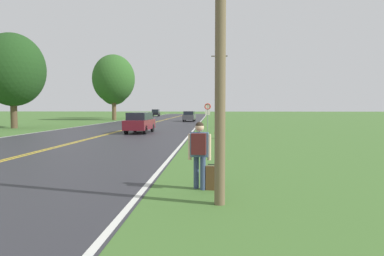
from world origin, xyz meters
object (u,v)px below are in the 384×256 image
hitchhiker_person (199,148)px  car_dark_grey_suv_mid_near (189,116)px  suitcase (213,178)px  car_maroon_suv_approaching (140,122)px  tree_left_verge (114,87)px  traffic_sign (208,110)px  fire_hydrant (218,133)px  tree_behind_sign (13,70)px  car_black_suv_mid_far (156,113)px  tree_mid_treeline (114,79)px

hitchhiker_person → car_dark_grey_suv_mid_near: bearing=9.0°
suitcase → car_maroon_suv_approaching: car_maroon_suv_approaching is taller
car_maroon_suv_approaching → tree_left_verge: bearing=-159.0°
traffic_sign → tree_left_verge: 44.89m
fire_hydrant → car_maroon_suv_approaching: car_maroon_suv_approaching is taller
hitchhiker_person → traffic_sign: bearing=5.0°
fire_hydrant → car_dark_grey_suv_mid_near: car_dark_grey_suv_mid_near is taller
suitcase → tree_left_verge: size_ratio=0.07×
tree_behind_sign → car_maroon_suv_approaching: size_ratio=2.18×
tree_behind_sign → car_black_suv_mid_far: 52.90m
suitcase → car_dark_grey_suv_mid_near: (-3.73, 46.26, 0.55)m
tree_left_verge → car_dark_grey_suv_mid_near: (16.79, -15.37, -5.66)m
suitcase → car_maroon_suv_approaching: 21.28m
suitcase → tree_mid_treeline: tree_mid_treeline is taller
fire_hydrant → tree_mid_treeline: bearing=116.4°
car_maroon_suv_approaching → tree_mid_treeline: bearing=-158.1°
fire_hydrant → car_dark_grey_suv_mid_near: (-4.11, 31.03, 0.45)m
tree_behind_sign → tree_mid_treeline: tree_mid_treeline is taller
hitchhiker_person → traffic_sign: (-0.07, 21.71, 0.86)m
hitchhiker_person → tree_left_verge: tree_left_verge is taller
traffic_sign → fire_hydrant: bearing=-82.9°
hitchhiker_person → car_maroon_suv_approaching: bearing=21.1°
traffic_sign → car_black_suv_mid_far: bearing=104.0°
hitchhiker_person → car_maroon_suv_approaching: size_ratio=0.39×
fire_hydrant → suitcase: bearing=-91.4°
car_black_suv_mid_far → fire_hydrant: bearing=-168.5°
traffic_sign → car_maroon_suv_approaching: bearing=-166.3°
suitcase → fire_hydrant: 15.23m
hitchhiker_person → tree_behind_sign: tree_behind_sign is taller
suitcase → tree_left_verge: tree_left_verge is taller
tree_mid_treeline → car_black_suv_mid_far: tree_mid_treeline is taller
hitchhiker_person → car_black_suv_mid_far: bearing=15.1°
fire_hydrant → traffic_sign: bearing=97.1°
tree_left_verge → suitcase: bearing=-71.6°
suitcase → tree_behind_sign: size_ratio=0.07×
car_maroon_suv_approaching → car_black_suv_mid_far: bearing=-169.9°
tree_behind_sign → tree_left_verge: bearing=88.8°
fire_hydrant → tree_left_verge: size_ratio=0.08×
traffic_sign → car_dark_grey_suv_mid_near: size_ratio=0.56×
suitcase → tree_left_verge: (-20.53, 61.63, 6.21)m
tree_behind_sign → tree_mid_treeline: (3.57, 25.27, 1.13)m
tree_mid_treeline → car_maroon_suv_approaching: 33.97m
tree_left_verge → car_maroon_suv_approaching: tree_left_verge is taller
traffic_sign → tree_left_verge: (-20.10, 39.88, 4.56)m
car_dark_grey_suv_mid_near → tree_left_verge: bearing=-131.1°
car_dark_grey_suv_mid_near → tree_behind_sign: bearing=-40.0°
car_black_suv_mid_far → tree_mid_treeline: bearing=171.7°
tree_left_verge → tree_mid_treeline: 10.38m
tree_behind_sign → fire_hydrant: bearing=-27.3°
traffic_sign → car_black_suv_mid_far: traffic_sign is taller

